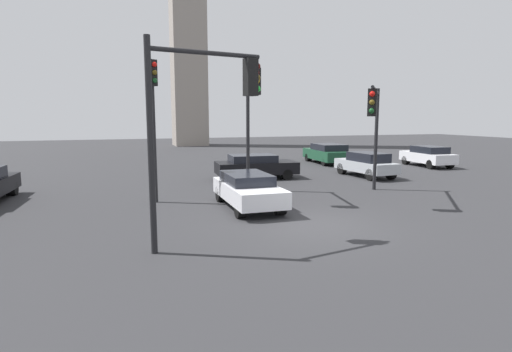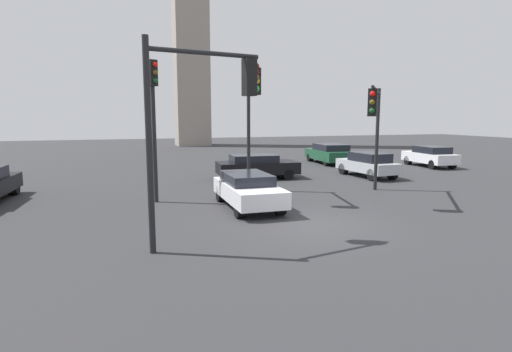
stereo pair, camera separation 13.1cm
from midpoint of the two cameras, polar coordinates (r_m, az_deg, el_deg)
The scene contains 10 objects.
ground_plane at distance 13.42m, azimuth 7.65°, elevation -6.65°, with size 109.08×109.08×0.00m, color #2D2D30.
traffic_light_0 at distance 16.81m, azimuth -14.31°, elevation 9.52°, with size 0.44×0.49×5.61m.
traffic_light_1 at distance 17.81m, azimuth 15.92°, elevation 7.95°, with size 2.86×3.70×4.71m.
traffic_light_2 at distance 10.83m, azimuth -7.76°, elevation 9.89°, with size 3.12×0.81×5.35m.
traffic_light_3 at distance 17.51m, azimuth -0.83°, elevation 9.89°, with size 0.87×3.40×5.45m.
car_0 at distance 30.85m, azimuth 9.80°, elevation 3.15°, with size 2.42×4.84×1.44m.
car_2 at distance 24.38m, azimuth 14.91°, elevation 1.63°, with size 1.89×4.15×1.41m.
car_3 at distance 30.82m, azimuth 22.62°, elevation 2.61°, with size 2.05×4.18×1.41m.
car_4 at distance 22.86m, azimuth -0.24°, elevation 1.42°, with size 4.56×2.24×1.34m.
car_6 at distance 15.60m, azimuth -1.38°, elevation -1.84°, with size 1.78×4.31×1.30m.
Camera 1 is at (-5.82, -11.61, 3.44)m, focal length 28.84 mm.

